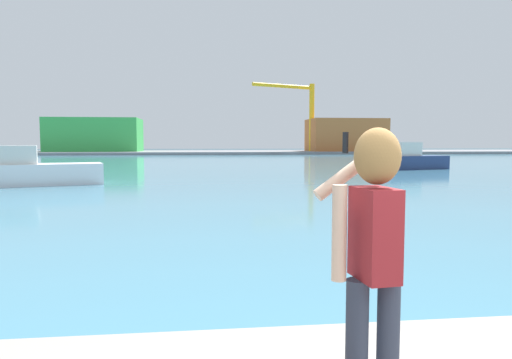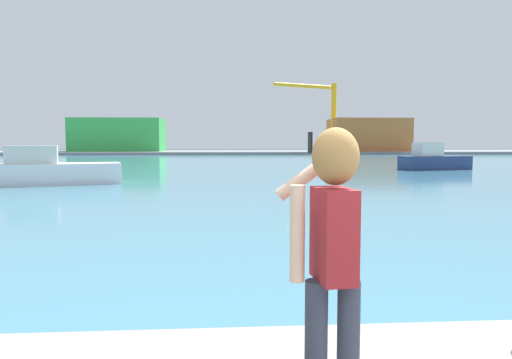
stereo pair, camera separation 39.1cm
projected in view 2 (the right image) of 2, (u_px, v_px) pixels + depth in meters
name	position (u px, v px, depth m)	size (l,w,h in m)	color
ground_plane	(237.00, 163.00, 52.10)	(220.00, 220.00, 0.00)	#334751
harbor_water	(237.00, 162.00, 54.09)	(140.00, 100.00, 0.02)	teal
far_shore_dock	(231.00, 152.00, 93.85)	(140.00, 20.00, 0.51)	gray
person_photographer	(332.00, 240.00, 2.83)	(0.53, 0.55, 1.74)	#2D3342
boat_moored	(48.00, 170.00, 25.37)	(7.48, 4.01, 2.09)	white
boat_moored_2	(433.00, 160.00, 38.98)	(6.12, 3.20, 2.26)	navy
warehouse_left	(119.00, 135.00, 92.66)	(17.07, 10.59, 6.33)	green
warehouse_right	(368.00, 135.00, 92.92)	(14.56, 9.55, 6.34)	#B26633
port_crane	(324.00, 107.00, 90.96)	(12.87, 5.84, 13.14)	yellow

